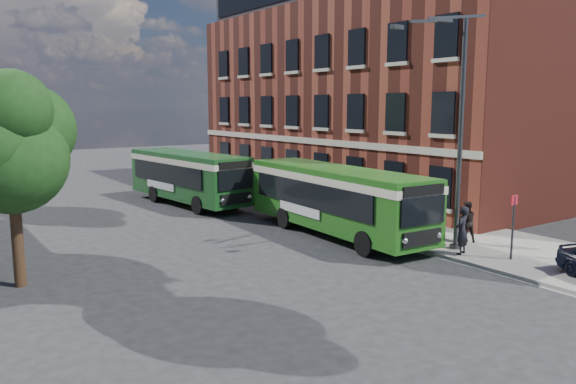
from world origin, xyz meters
TOP-DOWN VIEW (x-y plane):
  - ground at (0.00, 0.00)m, footprint 120.00×120.00m
  - pavement at (7.00, 8.00)m, footprint 6.00×48.00m
  - kerb_line at (3.95, 8.00)m, footprint 0.12×48.00m
  - brick_office at (14.00, 12.00)m, footprint 12.10×26.00m
  - street_lamp at (4.84, -2.00)m, footprint 2.96×2.38m
  - bus_stop_sign at (5.60, -4.20)m, footprint 0.35×0.08m
  - bus_front at (3.13, 2.92)m, footprint 3.06×10.77m
  - bus_rear at (1.09, 13.92)m, footprint 3.48×9.96m
  - pedestrian_a at (4.68, -2.69)m, footprint 0.78×0.63m
  - pedestrian_b at (6.40, -1.54)m, footprint 1.03×0.96m
  - tree_left at (-9.66, 3.08)m, footprint 4.04×3.84m

SIDE VIEW (x-z plane):
  - ground at x=0.00m, z-range 0.00..0.00m
  - kerb_line at x=3.95m, z-range 0.00..0.01m
  - pavement at x=7.00m, z-range 0.00..0.15m
  - pedestrian_b at x=6.40m, z-range 0.15..1.85m
  - pedestrian_a at x=4.68m, z-range 0.15..1.99m
  - bus_stop_sign at x=5.60m, z-range 0.25..2.77m
  - bus_rear at x=1.09m, z-range 0.32..3.34m
  - bus_front at x=3.13m, z-range 0.32..3.34m
  - tree_left at x=-9.66m, z-range 1.21..8.03m
  - street_lamp at x=4.84m, z-range 0.29..9.29m
  - brick_office at x=14.00m, z-range -0.13..14.07m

